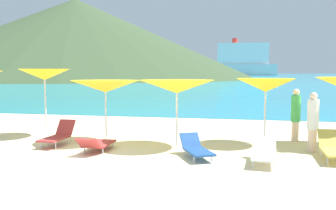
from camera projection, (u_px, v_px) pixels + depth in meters
ground_plane at (160, 119)px, 18.92m from camera, size 50.00×100.00×0.30m
ocean_water at (238, 75)px, 232.85m from camera, size 650.00×440.00×0.02m
headland_hill at (76, 39)px, 125.00m from camera, size 120.10×120.10×26.76m
umbrella_2 at (45, 75)px, 12.76m from camera, size 1.87×1.87×2.38m
umbrella_3 at (105, 86)px, 11.70m from camera, size 2.27×2.27×2.01m
umbrella_4 at (177, 87)px, 10.95m from camera, size 2.44×2.44×2.04m
umbrella_5 at (266, 85)px, 11.34m from camera, size 1.91×1.91×2.08m
lounge_chair_1 at (58, 135)px, 11.41m from camera, size 0.59×1.48×0.73m
lounge_chair_2 at (334, 148)px, 9.54m from camera, size 0.64×1.67×0.69m
lounge_chair_6 at (264, 152)px, 9.14m from camera, size 0.67×1.49×0.57m
lounge_chair_7 at (97, 144)px, 10.47m from camera, size 0.64×1.55×0.52m
lounge_chair_8 at (196, 148)px, 9.77m from camera, size 1.13×1.52×0.57m
beachgoer_1 at (313, 120)px, 10.46m from camera, size 0.32×0.32×1.70m
beachgoer_2 at (296, 114)px, 11.94m from camera, size 0.30×0.30×1.73m
cruise_ship at (243, 61)px, 223.76m from camera, size 40.48×10.33×22.52m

